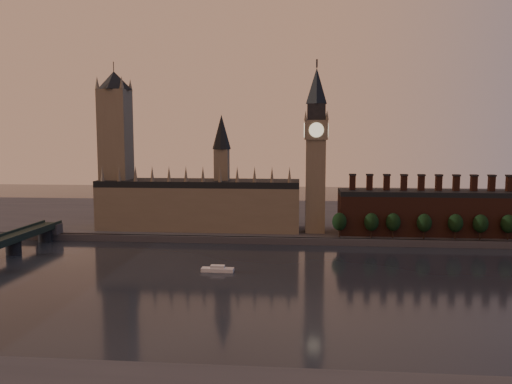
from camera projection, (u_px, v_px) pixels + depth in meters
The scene contains 14 objects.
ground at pixel (298, 290), 207.98m from camera, with size 900.00×900.00×0.00m, color black.
north_bank at pixel (299, 218), 384.10m from camera, with size 900.00×182.00×4.00m.
palace_of_westminster at pixel (200, 202), 325.14m from camera, with size 130.00×30.30×74.00m.
victoria_tower at pixel (116, 144), 326.11m from camera, with size 24.00×24.00×108.00m.
big_ben at pixel (316, 148), 309.99m from camera, with size 15.00×15.00×107.00m.
chimney_block at pixel (429, 212), 308.00m from camera, with size 110.00×25.00×37.00m.
embankment_tree_0 at pixel (339, 222), 297.23m from camera, with size 8.60×8.60×14.88m.
embankment_tree_1 at pixel (371, 222), 295.82m from camera, with size 8.60×8.60×14.88m.
embankment_tree_2 at pixel (393, 222), 295.34m from camera, with size 8.60×8.60×14.88m.
embankment_tree_3 at pixel (424, 223), 292.97m from camera, with size 8.60×8.60×14.88m.
embankment_tree_4 at pixel (455, 223), 291.99m from camera, with size 8.60×8.60×14.88m.
embankment_tree_5 at pixel (481, 224), 290.26m from camera, with size 8.60×8.60×14.88m.
embankment_tree_6 at pixel (508, 224), 289.38m from camera, with size 8.60×8.60×14.88m.
river_boat at pixel (218, 269), 236.18m from camera, with size 15.44×4.65×3.07m.
Camera 1 is at (0.40, -203.20, 62.76)m, focal length 35.00 mm.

